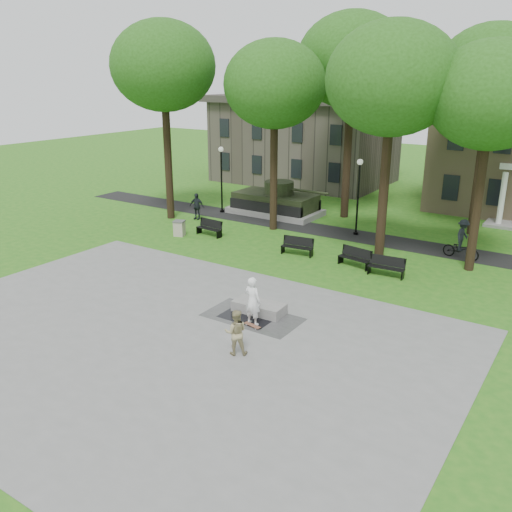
% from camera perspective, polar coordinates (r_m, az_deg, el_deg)
% --- Properties ---
extents(ground, '(120.00, 120.00, 0.00)m').
position_cam_1_polar(ground, '(24.69, -2.15, -4.23)').
color(ground, '#226116').
rests_on(ground, ground).
extents(plaza, '(22.00, 16.00, 0.02)m').
position_cam_1_polar(plaza, '(21.21, -10.12, -8.52)').
color(plaza, gray).
rests_on(plaza, ground).
extents(footpath, '(44.00, 2.60, 0.01)m').
position_cam_1_polar(footpath, '(34.59, 9.49, 2.28)').
color(footpath, black).
rests_on(footpath, ground).
extents(building_left, '(15.00, 10.00, 7.20)m').
position_cam_1_polar(building_left, '(51.46, 5.16, 11.86)').
color(building_left, '#4C443D').
rests_on(building_left, ground).
extents(tree_0, '(6.80, 6.80, 12.97)m').
position_cam_1_polar(tree_0, '(37.35, -9.73, 19.05)').
color(tree_0, black).
rests_on(tree_0, ground).
extents(tree_1, '(6.20, 6.20, 11.63)m').
position_cam_1_polar(tree_1, '(34.00, 1.97, 17.55)').
color(tree_1, black).
rests_on(tree_1, ground).
extents(tree_2, '(6.60, 6.60, 12.16)m').
position_cam_1_polar(tree_2, '(28.69, 14.15, 17.56)').
color(tree_2, black).
rests_on(tree_2, ground).
extents(tree_3, '(6.00, 6.00, 11.19)m').
position_cam_1_polar(tree_3, '(28.47, 23.57, 15.16)').
color(tree_3, black).
rests_on(tree_3, ground).
extents(tree_4, '(7.20, 7.20, 13.50)m').
position_cam_1_polar(tree_4, '(37.71, 10.11, 19.57)').
color(tree_4, black).
rests_on(tree_4, ground).
extents(tree_5, '(6.40, 6.40, 12.44)m').
position_cam_1_polar(tree_5, '(35.61, 23.58, 17.29)').
color(tree_5, black).
rests_on(tree_5, ground).
extents(lamp_left, '(0.36, 0.36, 4.73)m').
position_cam_1_polar(lamp_left, '(39.19, -3.66, 8.60)').
color(lamp_left, black).
rests_on(lamp_left, ground).
extents(lamp_mid, '(0.36, 0.36, 4.73)m').
position_cam_1_polar(lamp_mid, '(34.00, 10.72, 6.77)').
color(lamp_mid, black).
rests_on(lamp_mid, ground).
extents(tank_monument, '(7.45, 3.40, 2.40)m').
position_cam_1_polar(tank_monument, '(38.99, 2.09, 5.67)').
color(tank_monument, gray).
rests_on(tank_monument, ground).
extents(puddle, '(2.20, 1.20, 0.00)m').
position_cam_1_polar(puddle, '(22.51, -1.07, -6.51)').
color(puddle, black).
rests_on(puddle, plaza).
extents(concrete_block, '(2.25, 1.11, 0.45)m').
position_cam_1_polar(concrete_block, '(22.90, 0.33, -5.43)').
color(concrete_block, gray).
rests_on(concrete_block, plaza).
extents(skateboard, '(0.80, 0.35, 0.07)m').
position_cam_1_polar(skateboard, '(21.74, -0.39, -7.37)').
color(skateboard, brown).
rests_on(skateboard, plaza).
extents(skateboarder, '(0.76, 0.53, 2.02)m').
position_cam_1_polar(skateboarder, '(21.55, -0.37, -4.76)').
color(skateboarder, white).
rests_on(skateboarder, plaza).
extents(friend_watching, '(1.04, 0.99, 1.70)m').
position_cam_1_polar(friend_watching, '(19.43, -2.14, -8.03)').
color(friend_watching, tan).
rests_on(friend_watching, plaza).
extents(pedestrian_walker, '(1.14, 0.63, 1.83)m').
position_cam_1_polar(pedestrian_walker, '(37.74, -6.27, 5.22)').
color(pedestrian_walker, black).
rests_on(pedestrian_walker, ground).
extents(cyclist, '(2.08, 1.21, 2.20)m').
position_cam_1_polar(cyclist, '(31.40, 20.85, 1.31)').
color(cyclist, black).
rests_on(cyclist, ground).
extents(park_bench_0, '(1.83, 0.66, 1.00)m').
position_cam_1_polar(park_bench_0, '(33.88, -4.89, 3.04)').
color(park_bench_0, black).
rests_on(park_bench_0, ground).
extents(park_bench_1, '(1.84, 0.75, 1.00)m').
position_cam_1_polar(park_bench_1, '(30.19, 4.43, 1.10)').
color(park_bench_1, black).
rests_on(park_bench_1, ground).
extents(park_bench_2, '(1.85, 0.84, 1.00)m').
position_cam_1_polar(park_bench_2, '(28.72, 10.39, -0.08)').
color(park_bench_2, black).
rests_on(park_bench_2, ground).
extents(park_bench_3, '(1.83, 0.66, 1.00)m').
position_cam_1_polar(park_bench_3, '(27.69, 13.61, -1.02)').
color(park_bench_3, black).
rests_on(park_bench_3, ground).
extents(trash_bin, '(0.85, 0.85, 0.96)m').
position_cam_1_polar(trash_bin, '(34.03, -8.07, 2.92)').
color(trash_bin, '#C1B19E').
rests_on(trash_bin, ground).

